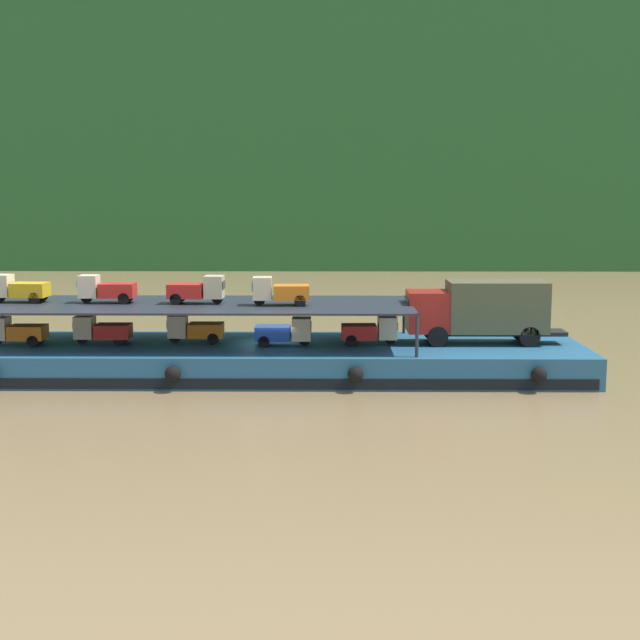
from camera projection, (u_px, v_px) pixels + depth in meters
name	position (u px, v px, depth m)	size (l,w,h in m)	color
ground_plane	(270.00, 374.00, 42.59)	(400.00, 400.00, 0.00)	olive
hillside_far_bank	(307.00, 108.00, 113.28)	(145.68, 38.03, 35.55)	#235628
cargo_barge	(270.00, 359.00, 42.46)	(30.76, 8.30, 1.50)	#23567A
covered_lorry	(481.00, 309.00, 42.31)	(7.87, 2.32, 3.10)	maroon
cargo_rack	(192.00, 305.00, 42.13)	(21.56, 6.94, 2.00)	#232833
mini_truck_lower_stern	(16.00, 331.00, 41.98)	(2.74, 1.21, 1.38)	orange
mini_truck_lower_aft	(102.00, 330.00, 42.36)	(2.74, 1.20, 1.38)	red
mini_truck_lower_mid	(195.00, 329.00, 42.67)	(2.75, 1.22, 1.38)	orange
mini_truck_lower_fore	(284.00, 332.00, 41.80)	(2.75, 1.21, 1.38)	#1E47B7
mini_truck_lower_bow	(370.00, 331.00, 42.16)	(2.76, 1.24, 1.38)	red
mini_truck_upper_stern	(19.00, 288.00, 42.56)	(2.78, 1.27, 1.38)	gold
mini_truck_upper_mid	(106.00, 289.00, 42.30)	(2.76, 1.23, 1.38)	red
mini_truck_upper_fore	(197.00, 290.00, 42.04)	(2.77, 1.24, 1.38)	red
mini_truck_upper_bow	(280.00, 291.00, 41.42)	(2.78, 1.27, 1.38)	orange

